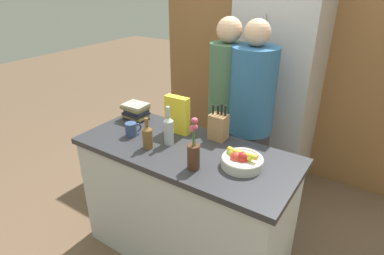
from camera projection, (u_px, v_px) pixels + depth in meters
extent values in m
plane|color=brown|center=(186.00, 249.00, 2.53)|extent=(14.00, 14.00, 0.00)
cube|color=silver|center=(186.00, 205.00, 2.34)|extent=(1.44, 0.64, 0.88)
cube|color=#2D2D33|center=(185.00, 151.00, 2.14)|extent=(1.50, 0.66, 0.04)
cube|color=olive|center=(280.00, 47.00, 3.23)|extent=(2.70, 0.12, 2.60)
cube|color=#B7B7BC|center=(276.00, 85.00, 3.02)|extent=(0.72, 0.60, 2.04)
cylinder|color=#B7B7BC|center=(259.00, 82.00, 2.77)|extent=(0.02, 0.02, 1.12)
cylinder|color=silver|center=(242.00, 162.00, 1.92)|extent=(0.25, 0.25, 0.05)
torus|color=silver|center=(242.00, 159.00, 1.91)|extent=(0.25, 0.25, 0.02)
sphere|color=red|center=(244.00, 158.00, 1.90)|extent=(0.07, 0.07, 0.07)
sphere|color=#99B233|center=(233.00, 154.00, 1.96)|extent=(0.07, 0.07, 0.07)
sphere|color=red|center=(236.00, 158.00, 1.91)|extent=(0.08, 0.08, 0.08)
sphere|color=red|center=(242.00, 158.00, 1.90)|extent=(0.08, 0.08, 0.08)
cylinder|color=yellow|center=(239.00, 154.00, 1.92)|extent=(0.17, 0.07, 0.03)
cylinder|color=yellow|center=(246.00, 155.00, 1.89)|extent=(0.15, 0.04, 0.03)
cube|color=#A87A4C|center=(218.00, 127.00, 2.22)|extent=(0.12, 0.10, 0.18)
cylinder|color=black|center=(213.00, 110.00, 2.18)|extent=(0.01, 0.01, 0.08)
cylinder|color=black|center=(218.00, 110.00, 2.18)|extent=(0.01, 0.01, 0.08)
cylinder|color=black|center=(222.00, 110.00, 2.17)|extent=(0.01, 0.01, 0.09)
cylinder|color=black|center=(225.00, 111.00, 2.16)|extent=(0.01, 0.01, 0.08)
cylinder|color=#4C2D1E|center=(194.00, 157.00, 1.88)|extent=(0.08, 0.08, 0.16)
cylinder|color=#477538|center=(195.00, 136.00, 1.82)|extent=(0.01, 0.02, 0.12)
sphere|color=#C64C66|center=(195.00, 127.00, 1.79)|extent=(0.03, 0.03, 0.03)
cylinder|color=#477538|center=(194.00, 133.00, 1.82)|extent=(0.02, 0.01, 0.15)
sphere|color=#C64C66|center=(195.00, 121.00, 1.79)|extent=(0.04, 0.04, 0.04)
cylinder|color=#477538|center=(193.00, 137.00, 1.83)|extent=(0.01, 0.01, 0.11)
sphere|color=#C64C66|center=(193.00, 128.00, 1.81)|extent=(0.03, 0.03, 0.03)
cylinder|color=#477538|center=(193.00, 138.00, 1.83)|extent=(0.01, 0.01, 0.10)
sphere|color=#C64C66|center=(192.00, 130.00, 1.80)|extent=(0.03, 0.03, 0.03)
cylinder|color=#477538|center=(193.00, 133.00, 1.81)|extent=(0.01, 0.01, 0.16)
sphere|color=#C64C66|center=(193.00, 120.00, 1.78)|extent=(0.03, 0.03, 0.03)
cube|color=yellow|center=(177.00, 115.00, 2.29)|extent=(0.18, 0.06, 0.27)
cylinder|color=#334770|center=(131.00, 129.00, 2.28)|extent=(0.08, 0.08, 0.10)
torus|color=#334770|center=(137.00, 128.00, 2.30)|extent=(0.04, 0.07, 0.07)
cube|color=#232328|center=(136.00, 118.00, 2.56)|extent=(0.20, 0.14, 0.02)
cube|color=#99844C|center=(136.00, 116.00, 2.55)|extent=(0.19, 0.13, 0.02)
cube|color=#232328|center=(136.00, 113.00, 2.54)|extent=(0.19, 0.16, 0.02)
cube|color=#2D334C|center=(136.00, 111.00, 2.54)|extent=(0.17, 0.12, 0.03)
cube|color=#99844C|center=(135.00, 107.00, 2.53)|extent=(0.20, 0.15, 0.02)
cube|color=#B7A88E|center=(136.00, 105.00, 2.51)|extent=(0.19, 0.15, 0.02)
cylinder|color=brown|center=(148.00, 139.00, 2.12)|extent=(0.07, 0.07, 0.13)
cone|color=brown|center=(147.00, 128.00, 2.08)|extent=(0.07, 0.07, 0.03)
cylinder|color=brown|center=(147.00, 122.00, 2.06)|extent=(0.03, 0.03, 0.06)
cylinder|color=#B2BCC1|center=(169.00, 133.00, 2.16)|extent=(0.07, 0.07, 0.17)
cone|color=#B2BCC1|center=(168.00, 119.00, 2.11)|extent=(0.07, 0.07, 0.03)
cylinder|color=#B2BCC1|center=(168.00, 112.00, 2.09)|extent=(0.03, 0.03, 0.07)
cube|color=#383842|center=(223.00, 164.00, 2.91)|extent=(0.23, 0.16, 0.81)
cylinder|color=#42664C|center=(227.00, 85.00, 2.59)|extent=(0.29, 0.29, 0.68)
sphere|color=#DBAD89|center=(229.00, 30.00, 2.40)|extent=(0.20, 0.20, 0.20)
cube|color=#383842|center=(246.00, 171.00, 2.80)|extent=(0.32, 0.26, 0.81)
cylinder|color=#2D6093|center=(253.00, 90.00, 2.48)|extent=(0.36, 0.36, 0.68)
sphere|color=#DBAD89|center=(258.00, 32.00, 2.29)|extent=(0.20, 0.20, 0.20)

